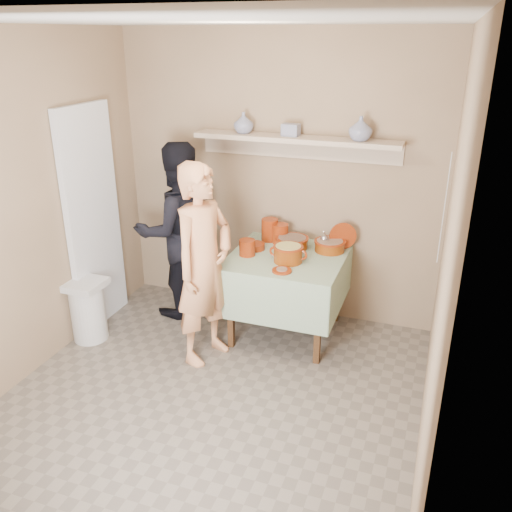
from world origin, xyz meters
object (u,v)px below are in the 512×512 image
at_px(serving_table, 287,268).
at_px(cazuela_rice, 288,252).
at_px(person_cook, 204,265).
at_px(trash_bin, 88,310).
at_px(person_helper, 178,231).

relative_size(serving_table, cazuela_rice, 2.95).
height_order(person_cook, trash_bin, person_cook).
bearing_deg(serving_table, cazuela_rice, -71.90).
bearing_deg(person_cook, serving_table, -25.88).
relative_size(person_helper, cazuela_rice, 5.04).
relative_size(serving_table, trash_bin, 1.74).
distance_m(person_cook, serving_table, 0.80).
distance_m(person_helper, trash_bin, 1.07).
xyz_separation_m(person_cook, serving_table, (0.52, 0.58, -0.19)).
bearing_deg(person_helper, serving_table, 132.39).
height_order(person_helper, cazuela_rice, person_helper).
bearing_deg(person_cook, trash_bin, 111.77).
distance_m(person_cook, cazuela_rice, 0.72).
height_order(person_cook, cazuela_rice, person_cook).
relative_size(person_cook, trash_bin, 2.97).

